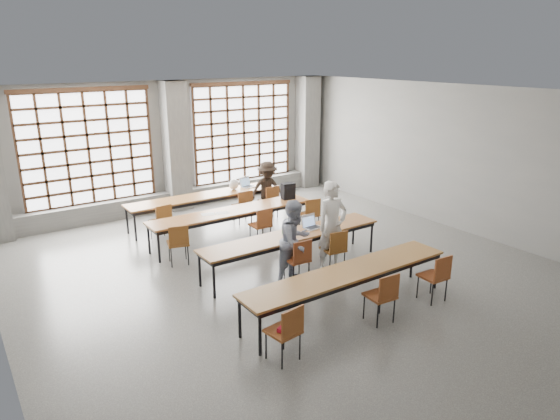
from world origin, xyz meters
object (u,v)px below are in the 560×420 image
at_px(desk_row_b, 233,213).
at_px(chair_front_left, 299,256).
at_px(chair_back_right, 270,198).
at_px(laptop_back, 247,184).
at_px(chair_mid_right, 311,212).
at_px(backpack, 288,191).
at_px(laptop_front, 311,225).
at_px(chair_near_right, 437,273).
at_px(green_box, 288,231).
at_px(desk_row_d, 348,275).
at_px(student_back, 267,189).
at_px(chair_back_left, 162,219).
at_px(chair_mid_centre, 262,222).
at_px(chair_mid_left, 178,240).
at_px(chair_back_mid, 244,203).
at_px(chair_front_right, 335,246).
at_px(phone, 303,233).
at_px(chair_near_mid, 383,293).
at_px(student_male, 332,227).
at_px(plastic_bag, 234,184).
at_px(mouse, 330,225).
at_px(red_pouch, 283,328).
at_px(desk_row_c, 293,237).
at_px(student_female, 295,241).
at_px(chair_near_left, 287,328).

height_order(desk_row_b, chair_front_left, chair_front_left).
bearing_deg(chair_back_right, laptop_back, 109.69).
bearing_deg(chair_mid_right, backpack, 105.31).
height_order(desk_row_b, laptop_front, laptop_front).
relative_size(chair_near_right, green_box, 3.52).
bearing_deg(desk_row_b, desk_row_d, -90.79).
bearing_deg(student_back, laptop_front, -96.96).
bearing_deg(chair_back_left, chair_mid_centre, -41.02).
distance_m(chair_mid_left, chair_mid_right, 3.41).
relative_size(chair_back_mid, chair_back_right, 1.00).
height_order(chair_front_right, phone, chair_front_right).
bearing_deg(chair_near_mid, student_male, 71.99).
bearing_deg(plastic_bag, desk_row_d, -99.93).
bearing_deg(green_box, laptop_front, 2.86).
bearing_deg(desk_row_d, chair_back_right, 71.16).
distance_m(chair_near_mid, mouse, 2.77).
bearing_deg(chair_back_right, chair_mid_left, -154.75).
height_order(student_back, red_pouch, student_back).
height_order(mouse, red_pouch, mouse).
bearing_deg(chair_near_right, laptop_front, 104.07).
distance_m(chair_front_left, student_back, 4.11).
bearing_deg(student_back, chair_mid_centre, -117.29).
relative_size(chair_front_left, green_box, 3.52).
xyz_separation_m(desk_row_c, laptop_front, (0.55, 0.11, 0.13)).
distance_m(chair_back_right, student_back, 0.25).
xyz_separation_m(phone, backpack, (1.20, 2.21, 0.19)).
bearing_deg(desk_row_c, chair_front_left, -115.84).
xyz_separation_m(chair_near_right, laptop_front, (-0.68, 2.70, 0.25)).
height_order(chair_near_right, plastic_bag, plastic_bag).
xyz_separation_m(chair_near_right, laptop_back, (-0.08, 6.29, 0.25)).
relative_size(desk_row_d, student_back, 2.68).
xyz_separation_m(chair_mid_left, backpack, (3.22, 0.68, 0.39)).
distance_m(desk_row_c, green_box, 0.15).
relative_size(chair_front_left, mouse, 8.98).
height_order(chair_near_mid, backpack, backpack).
bearing_deg(chair_back_left, chair_mid_left, -99.48).
bearing_deg(chair_front_left, chair_front_right, 0.05).
xyz_separation_m(chair_back_mid, student_female, (-0.90, -3.47, 0.26)).
bearing_deg(chair_front_left, red_pouch, -131.58).
height_order(chair_front_left, backpack, backpack).
relative_size(laptop_front, red_pouch, 1.89).
height_order(chair_mid_left, chair_near_left, same).
xyz_separation_m(laptop_back, red_pouch, (-3.12, -6.21, -0.29)).
xyz_separation_m(chair_back_right, backpack, (-0.03, -0.85, 0.39)).
bearing_deg(laptop_back, student_male, -97.38).
bearing_deg(red_pouch, chair_near_left, -82.48).
relative_size(desk_row_c, chair_back_right, 4.55).
xyz_separation_m(chair_front_right, laptop_front, (-0.04, 0.74, 0.25)).
height_order(chair_near_left, mouse, chair_near_left).
xyz_separation_m(student_male, green_box, (-0.65, 0.58, -0.14)).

